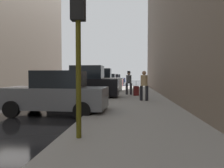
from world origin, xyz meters
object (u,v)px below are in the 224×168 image
(parked_white_van, at_px, (99,81))
(pedestrian_in_tan_coat, at_px, (144,84))
(parked_gray_coupe, at_px, (56,94))
(parked_blue_sedan, at_px, (114,79))
(traffic_light, at_px, (78,25))
(parked_silver_sedan, at_px, (111,80))
(rolling_suitcase, at_px, (136,91))
(fire_hydrant, at_px, (113,91))
(parked_red_hatchback, at_px, (107,81))
(pedestrian_with_beanie, at_px, (129,82))
(parked_black_suv, at_px, (85,84))

(parked_white_van, height_order, pedestrian_in_tan_coat, parked_white_van)
(parked_gray_coupe, distance_m, parked_blue_sedan, 32.64)
(traffic_light, relative_size, pedestrian_in_tan_coat, 2.11)
(traffic_light, bearing_deg, parked_silver_sedan, 93.57)
(parked_silver_sedan, bearing_deg, parked_gray_coupe, -90.00)
(parked_white_van, distance_m, rolling_suitcase, 5.92)
(fire_hydrant, relative_size, rolling_suitcase, 0.68)
(parked_silver_sedan, xyz_separation_m, traffic_light, (1.85, -29.67, 1.91))
(parked_red_hatchback, height_order, pedestrian_with_beanie, pedestrian_with_beanie)
(parked_white_van, relative_size, parked_silver_sedan, 1.09)
(parked_white_van, bearing_deg, traffic_light, -83.25)
(traffic_light, xyz_separation_m, rolling_suitcase, (1.60, 10.89, -2.27))
(parked_red_hatchback, bearing_deg, parked_white_van, -90.00)
(parked_white_van, bearing_deg, fire_hydrant, -69.86)
(fire_hydrant, bearing_deg, parked_white_van, 110.14)
(parked_black_suv, height_order, parked_silver_sedan, parked_black_suv)
(traffic_light, bearing_deg, parked_blue_sedan, 92.91)
(parked_white_van, distance_m, traffic_light, 15.87)
(fire_hydrant, bearing_deg, parked_gray_coupe, -104.50)
(parked_white_van, distance_m, pedestrian_with_beanie, 5.05)
(parked_red_hatchback, relative_size, parked_blue_sedan, 1.00)
(parked_blue_sedan, xyz_separation_m, pedestrian_in_tan_coat, (3.83, -28.74, 0.26))
(parked_blue_sedan, distance_m, rolling_suitcase, 25.76)
(fire_hydrant, distance_m, pedestrian_with_beanie, 1.52)
(fire_hydrant, xyz_separation_m, pedestrian_with_beanie, (1.12, 0.80, 0.64))
(parked_blue_sedan, distance_m, pedestrian_with_beanie, 25.03)
(pedestrian_with_beanie, bearing_deg, parked_blue_sedan, 96.70)
(parked_black_suv, bearing_deg, parked_silver_sedan, 90.00)
(parked_gray_coupe, relative_size, pedestrian_in_tan_coat, 2.49)
(parked_white_van, distance_m, fire_hydrant, 5.26)
(pedestrian_in_tan_coat, bearing_deg, pedestrian_with_beanie, 103.12)
(traffic_light, bearing_deg, pedestrian_in_tan_coat, 75.59)
(parked_gray_coupe, height_order, parked_white_van, parked_white_van)
(parked_red_hatchback, distance_m, parked_blue_sedan, 13.72)
(parked_white_van, height_order, parked_silver_sedan, parked_white_van)
(pedestrian_with_beanie, bearing_deg, traffic_light, -95.28)
(parked_white_van, xyz_separation_m, parked_blue_sedan, (0.00, 20.74, -0.18))
(parked_red_hatchback, xyz_separation_m, traffic_light, (1.85, -22.70, 1.91))
(parked_blue_sedan, height_order, pedestrian_in_tan_coat, pedestrian_in_tan_coat)
(parked_gray_coupe, bearing_deg, parked_silver_sedan, 90.00)
(rolling_suitcase, bearing_deg, parked_red_hatchback, 106.30)
(parked_blue_sedan, bearing_deg, parked_black_suv, -90.00)
(parked_white_van, bearing_deg, parked_gray_coupe, -90.00)
(parked_blue_sedan, height_order, rolling_suitcase, parked_blue_sedan)
(pedestrian_with_beanie, relative_size, rolling_suitcase, 1.71)
(parked_blue_sedan, xyz_separation_m, fire_hydrant, (1.80, -25.66, -0.35))
(parked_black_suv, relative_size, fire_hydrant, 6.57)
(parked_black_suv, bearing_deg, parked_blue_sedan, 90.00)
(parked_red_hatchback, height_order, fire_hydrant, parked_red_hatchback)
(parked_gray_coupe, distance_m, rolling_suitcase, 7.92)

